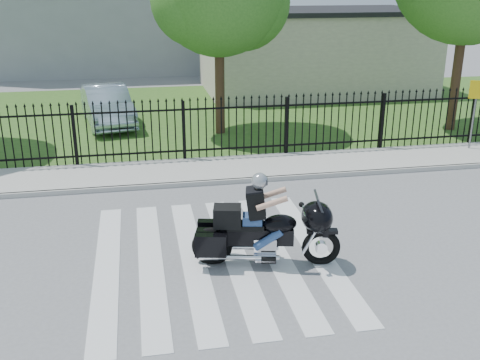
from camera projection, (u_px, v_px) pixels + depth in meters
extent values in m
plane|color=slate|center=(214.00, 258.00, 10.68)|extent=(120.00, 120.00, 0.00)
cube|color=#ADAAA3|center=(188.00, 171.00, 15.28)|extent=(40.00, 2.00, 0.12)
cube|color=#ADAAA3|center=(192.00, 184.00, 14.36)|extent=(40.00, 0.12, 0.12)
cube|color=#2C541C|center=(170.00, 115.00, 21.77)|extent=(40.00, 12.00, 0.02)
cube|color=black|center=(185.00, 151.00, 16.11)|extent=(26.00, 0.04, 0.05)
cube|color=black|center=(183.00, 110.00, 15.70)|extent=(26.00, 0.04, 0.05)
cylinder|color=#382316|center=(220.00, 72.00, 18.55)|extent=(0.32, 0.32, 4.16)
cylinder|color=#382316|center=(458.00, 60.00, 18.91)|extent=(0.32, 0.32, 4.80)
cube|color=beige|center=(314.00, 52.00, 26.09)|extent=(10.00, 6.00, 3.50)
cube|color=black|center=(316.00, 11.00, 25.46)|extent=(10.20, 6.20, 0.20)
torus|color=black|center=(321.00, 247.00, 10.35)|extent=(0.73, 0.28, 0.71)
torus|color=black|center=(212.00, 246.00, 10.39)|extent=(0.77, 0.31, 0.76)
cube|color=black|center=(257.00, 236.00, 10.30)|extent=(1.37, 0.52, 0.31)
ellipsoid|color=black|center=(280.00, 224.00, 10.21)|extent=(0.71, 0.54, 0.34)
cube|color=black|center=(246.00, 226.00, 10.23)|extent=(0.73, 0.46, 0.10)
cube|color=silver|center=(265.00, 244.00, 10.35)|extent=(0.47, 0.39, 0.31)
ellipsoid|color=black|center=(317.00, 217.00, 10.15)|extent=(0.70, 0.84, 0.56)
cube|color=black|center=(227.00, 216.00, 10.18)|extent=(0.57, 0.49, 0.37)
cube|color=navy|center=(252.00, 220.00, 10.19)|extent=(0.41, 0.38, 0.19)
sphere|color=#A3A6AA|center=(260.00, 181.00, 9.93)|extent=(0.30, 0.30, 0.30)
imported|color=#91A6B7|center=(107.00, 105.00, 20.10)|extent=(2.19, 4.41, 1.39)
cylinder|color=slate|center=(473.00, 116.00, 16.81)|extent=(0.05, 0.05, 1.98)
cube|color=yellow|center=(478.00, 90.00, 16.52)|extent=(0.43, 0.20, 0.54)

